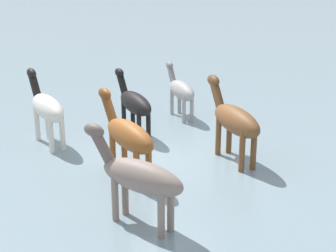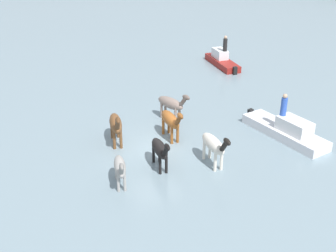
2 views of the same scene
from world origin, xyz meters
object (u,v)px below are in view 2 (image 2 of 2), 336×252
person_spotter_bow (284,105)px  person_boatman_standing (225,44)px  horse_dark_mare (160,149)px  boat_dinghy_port (286,132)px  horse_gray_outer (171,120)px  horse_lead (214,145)px  horse_pinto_flank (120,167)px  horse_mid_herd (116,124)px  horse_chestnut_trailing (171,104)px  boat_motor_center (222,62)px

person_spotter_bow → person_boatman_standing: person_spotter_bow is taller
horse_dark_mare → boat_dinghy_port: size_ratio=0.44×
horse_gray_outer → horse_lead: bearing=14.3°
person_spotter_bow → person_boatman_standing: size_ratio=1.00×
horse_dark_mare → horse_pinto_flank: 2.23m
horse_mid_herd → person_boatman_standing: size_ratio=2.20×
boat_dinghy_port → horse_chestnut_trailing: bearing=-142.2°
boat_motor_center → horse_pinto_flank: bearing=140.7°
horse_gray_outer → horse_pinto_flank: 4.92m
horse_pinto_flank → person_spotter_bow: 9.40m
horse_dark_mare → horse_lead: bearing=79.2°
horse_gray_outer → horse_mid_herd: bearing=-101.2°
boat_motor_center → person_boatman_standing: size_ratio=3.71×
horse_mid_herd → horse_lead: bearing=53.7°
person_spotter_bow → horse_lead: bearing=-77.3°
horse_gray_outer → boat_motor_center: 13.02m
person_spotter_bow → boat_dinghy_port: bearing=30.0°
horse_chestnut_trailing → horse_mid_herd: 3.99m
horse_chestnut_trailing → horse_gray_outer: size_ratio=0.96×
horse_pinto_flank → person_boatman_standing: 17.87m
horse_pinto_flank → person_boatman_standing: bearing=147.9°
horse_chestnut_trailing → horse_pinto_flank: (5.05, -4.90, -0.12)m
boat_motor_center → boat_dinghy_port: bearing=170.7°
person_spotter_bow → person_boatman_standing: bearing=162.3°
horse_mid_herd → boat_motor_center: size_ratio=0.59×
horse_gray_outer → boat_dinghy_port: bearing=69.8°
horse_dark_mare → boat_motor_center: bearing=146.1°
person_boatman_standing → horse_mid_herd: bearing=-54.2°
horse_pinto_flank → horse_chestnut_trailing: bearing=150.3°
horse_lead → boat_dinghy_port: size_ratio=0.48×
horse_chestnut_trailing → horse_lead: size_ratio=0.95×
boat_dinghy_port → person_spotter_bow: 1.46m
horse_chestnut_trailing → person_boatman_standing: size_ratio=2.04×
horse_mid_herd → horse_pinto_flank: horse_mid_herd is taller
horse_dark_mare → horse_pinto_flank: size_ratio=1.08×
horse_mid_herd → boat_dinghy_port: horse_mid_herd is taller
person_spotter_bow → boat_motor_center: bearing=163.1°
horse_gray_outer → horse_chestnut_trailing: bearing=156.7°
horse_dark_mare → horse_lead: 2.50m
horse_chestnut_trailing → person_spotter_bow: size_ratio=2.04×
horse_dark_mare → boat_dinghy_port: bearing=98.3°
horse_gray_outer → horse_dark_mare: horse_gray_outer is taller
horse_lead → boat_motor_center: bearing=151.0°
boat_motor_center → person_spotter_bow: person_spotter_bow is taller
boat_dinghy_port → horse_gray_outer: bearing=-121.3°
boat_dinghy_port → boat_motor_center: (-11.84, 3.38, -0.01)m
horse_gray_outer → boat_motor_center: horse_gray_outer is taller
horse_gray_outer → horse_pinto_flank: size_ratio=1.17×
person_spotter_bow → horse_dark_mare: bearing=-87.9°
horse_mid_herd → person_spotter_bow: person_spotter_bow is taller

